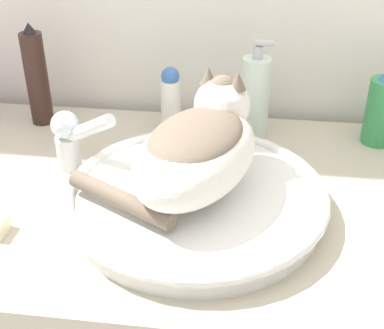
{
  "coord_description": "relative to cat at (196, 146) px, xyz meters",
  "views": [
    {
      "loc": [
        0.09,
        -0.46,
        1.41
      ],
      "look_at": [
        -0.0,
        0.24,
        0.98
      ],
      "focal_mm": 50.0,
      "sensor_mm": 36.0,
      "label": 1
    }
  ],
  "objects": [
    {
      "name": "faucet",
      "position": [
        -0.24,
        0.09,
        -0.05
      ],
      "size": [
        0.13,
        0.08,
        0.14
      ],
      "rotation": [
        0.0,
        0.0,
        -0.4
      ],
      "color": "silver",
      "rests_on": "vanity_counter"
    },
    {
      "name": "soap_pump_bottle",
      "position": [
        0.09,
        0.27,
        -0.03
      ],
      "size": [
        0.06,
        0.06,
        0.2
      ],
      "color": "silver",
      "rests_on": "vanity_counter"
    },
    {
      "name": "hairspray_can_black",
      "position": [
        -0.37,
        0.27,
        -0.01
      ],
      "size": [
        0.05,
        0.05,
        0.22
      ],
      "color": "#331E19",
      "rests_on": "vanity_counter"
    },
    {
      "name": "cat",
      "position": [
        0.0,
        0.0,
        0.0
      ],
      "size": [
        0.32,
        0.32,
        0.16
      ],
      "rotation": [
        0.0,
        0.0,
        1.24
      ],
      "color": "silver",
      "rests_on": "sink_basin"
    },
    {
      "name": "sink_basin",
      "position": [
        -0.0,
        -0.01,
        -0.09
      ],
      "size": [
        0.43,
        0.43,
        0.05
      ],
      "color": "silver",
      "rests_on": "vanity_counter"
    },
    {
      "name": "deodorant_stick",
      "position": [
        -0.09,
        0.27,
        -0.05
      ],
      "size": [
        0.04,
        0.04,
        0.14
      ],
      "color": "white",
      "rests_on": "vanity_counter"
    },
    {
      "name": "spray_bottle_trigger",
      "position": [
        0.34,
        0.27,
        -0.04
      ],
      "size": [
        0.06,
        0.06,
        0.16
      ],
      "color": "#338C4C",
      "rests_on": "vanity_counter"
    }
  ]
}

